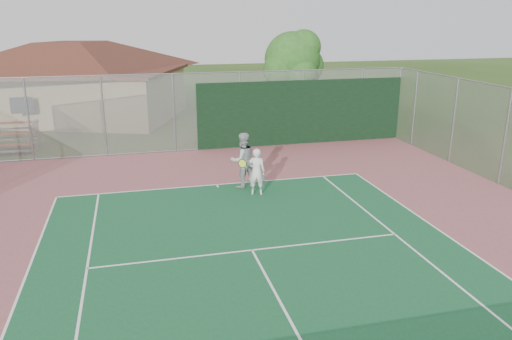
{
  "coord_description": "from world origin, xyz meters",
  "views": [
    {
      "loc": [
        -2.76,
        -5.1,
        5.84
      ],
      "look_at": [
        0.87,
        9.48,
        1.23
      ],
      "focal_mm": 35.0,
      "sensor_mm": 36.0,
      "label": 1
    }
  ],
  "objects": [
    {
      "name": "back_fence",
      "position": [
        2.11,
        16.98,
        1.67
      ],
      "size": [
        20.08,
        0.11,
        3.53
      ],
      "color": "gray",
      "rests_on": "ground"
    },
    {
      "name": "side_fence_right",
      "position": [
        10.0,
        12.5,
        1.75
      ],
      "size": [
        0.08,
        9.0,
        3.5
      ],
      "color": "gray",
      "rests_on": "ground"
    },
    {
      "name": "clubhouse",
      "position": [
        -5.97,
        26.35,
        2.71
      ],
      "size": [
        14.47,
        12.07,
        5.34
      ],
      "rotation": [
        0.0,
        0.0,
        -0.36
      ],
      "color": "tan",
      "rests_on": "ground"
    },
    {
      "name": "tree",
      "position": [
        6.29,
        22.37,
        3.42
      ],
      "size": [
        3.73,
        3.54,
        5.21
      ],
      "color": "#3E2716",
      "rests_on": "ground"
    },
    {
      "name": "player_white_front",
      "position": [
        1.15,
        10.55,
        0.82
      ],
      "size": [
        1.04,
        0.68,
        1.62
      ],
      "rotation": [
        0.0,
        0.0,
        2.83
      ],
      "color": "silver",
      "rests_on": "ground"
    },
    {
      "name": "player_grey_back",
      "position": [
        0.87,
        11.43,
        0.99
      ],
      "size": [
        1.1,
        0.94,
        1.98
      ],
      "rotation": [
        0.0,
        0.0,
        3.36
      ],
      "color": "#A3A6A9",
      "rests_on": "ground"
    }
  ]
}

